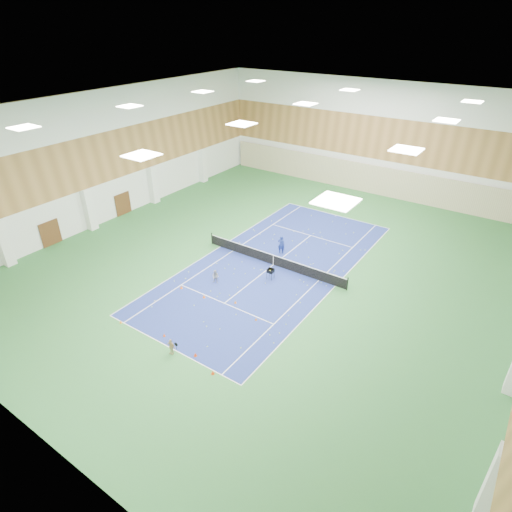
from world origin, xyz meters
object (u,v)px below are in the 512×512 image
(tennis_net, at_px, (273,259))
(ball_cart, at_px, (270,274))
(coach, at_px, (281,244))
(child_apron, at_px, (171,346))
(child_court, at_px, (216,277))

(tennis_net, relative_size, ball_cart, 14.84)
(coach, xyz_separation_m, child_apron, (1.08, -14.26, -0.28))
(coach, relative_size, child_court, 1.49)
(coach, distance_m, child_apron, 14.30)
(child_court, relative_size, child_apron, 1.03)
(ball_cart, bearing_deg, child_court, -141.68)
(ball_cart, bearing_deg, child_apron, -96.31)
(child_court, xyz_separation_m, child_apron, (2.70, -7.49, -0.02))
(tennis_net, distance_m, child_court, 5.16)
(child_court, distance_m, ball_cart, 4.19)
(tennis_net, relative_size, child_court, 11.66)
(child_court, height_order, child_apron, child_court)
(child_apron, bearing_deg, child_court, 104.98)
(child_court, bearing_deg, child_apron, -82.50)
(tennis_net, bearing_deg, child_court, -114.74)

